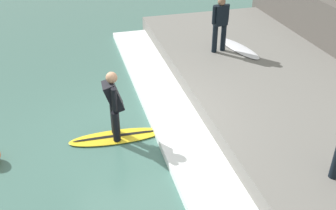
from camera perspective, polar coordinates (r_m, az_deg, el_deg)
The scene contains 7 objects.
ground_plane at distance 8.61m, azimuth -5.84°, elevation -4.82°, with size 28.00×28.00×0.00m, color #426B60.
concrete_ledge at distance 9.72m, azimuth 17.31°, elevation 0.20°, with size 4.40×12.70×0.52m, color slate.
wave_foam_crest at distance 8.77m, azimuth 1.50°, elevation -3.25°, with size 1.13×12.07×0.16m, color white.
surfboard_riding at distance 8.63m, azimuth -7.49°, elevation -4.60°, with size 2.06×0.61×0.07m.
surfer_riding at distance 8.15m, azimuth -7.91°, elevation 0.44°, with size 0.43×0.65×1.53m.
surfer_waiting_far at distance 11.20m, azimuth 7.59°, elevation 11.86°, with size 0.52×0.29×1.54m.
surfboard_waiting_far at distance 11.71m, azimuth 10.29°, elevation 8.11°, with size 0.85×1.83×0.06m.
Camera 1 is at (-0.99, -6.92, 5.02)m, focal length 42.00 mm.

